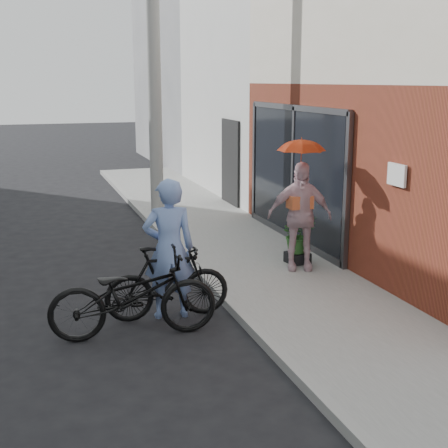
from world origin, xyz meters
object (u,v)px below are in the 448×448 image
planter (297,258)px  bike_right (167,282)px  utility_pole (154,58)px  bike_left (133,295)px  officer (169,249)px  kimono_woman (299,216)px

planter → bike_right: bearing=-150.6°
utility_pole → planter: size_ratio=20.86×
bike_right → bike_left: bearing=133.5°
utility_pole → officer: 6.01m
utility_pole → bike_right: 6.26m
utility_pole → bike_left: utility_pole is taller
utility_pole → bike_left: size_ratio=3.45×
utility_pole → planter: 5.36m
bike_right → planter: 2.92m
kimono_woman → bike_left: bearing=-132.9°
utility_pole → kimono_woman: size_ratio=4.08×
planter → utility_pole: bearing=110.5°
officer → kimono_woman: officer is taller
utility_pole → officer: size_ratio=3.77×
bike_right → utility_pole: bearing=-8.8°
kimono_woman → utility_pole: bearing=126.3°
bike_right → planter: size_ratio=4.89×
utility_pole → bike_right: size_ratio=4.26×
utility_pole → bike_left: 6.76m
bike_right → kimono_woman: bearing=-62.7°
bike_right → kimono_woman: kimono_woman is taller
officer → planter: (2.49, 1.37, -0.72)m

